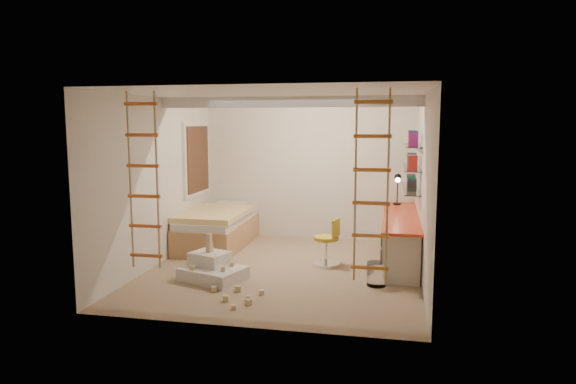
% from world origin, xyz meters
% --- Properties ---
extents(floor, '(4.50, 4.50, 0.00)m').
position_xyz_m(floor, '(0.00, 0.00, 0.00)').
color(floor, '#987F62').
rests_on(floor, ground).
extents(ceiling_beam, '(4.00, 0.18, 0.16)m').
position_xyz_m(ceiling_beam, '(0.00, 0.30, 2.52)').
color(ceiling_beam, white).
rests_on(ceiling_beam, ceiling).
extents(window_frame, '(0.06, 1.15, 1.35)m').
position_xyz_m(window_frame, '(-1.97, 1.50, 1.55)').
color(window_frame, white).
rests_on(window_frame, wall_left).
extents(window_blind, '(0.02, 1.00, 1.20)m').
position_xyz_m(window_blind, '(-1.93, 1.50, 1.55)').
color(window_blind, '#4C2D1E').
rests_on(window_blind, window_frame).
extents(rope_ladder_left, '(0.41, 0.04, 2.13)m').
position_xyz_m(rope_ladder_left, '(-1.35, -1.75, 1.52)').
color(rope_ladder_left, '#E55C27').
rests_on(rope_ladder_left, ceiling).
extents(rope_ladder_right, '(0.41, 0.04, 2.13)m').
position_xyz_m(rope_ladder_right, '(1.35, -1.75, 1.52)').
color(rope_ladder_right, '#C17921').
rests_on(rope_ladder_right, ceiling).
extents(waste_bin, '(0.26, 0.26, 0.33)m').
position_xyz_m(waste_bin, '(1.40, -0.50, 0.16)').
color(waste_bin, white).
rests_on(waste_bin, floor).
extents(desk, '(0.56, 2.80, 0.75)m').
position_xyz_m(desk, '(1.72, 0.86, 0.40)').
color(desk, red).
rests_on(desk, floor).
extents(shelves, '(0.25, 1.80, 0.71)m').
position_xyz_m(shelves, '(1.87, 1.13, 1.50)').
color(shelves, white).
rests_on(shelves, wall_right).
extents(bed, '(1.02, 2.00, 0.69)m').
position_xyz_m(bed, '(-1.48, 1.23, 0.33)').
color(bed, '#AD7F51').
rests_on(bed, floor).
extents(task_lamp, '(0.14, 0.36, 0.57)m').
position_xyz_m(task_lamp, '(1.67, 1.82, 1.14)').
color(task_lamp, black).
rests_on(task_lamp, desk).
extents(swivel_chair, '(0.53, 0.53, 0.75)m').
position_xyz_m(swivel_chair, '(0.61, 0.36, 0.28)').
color(swivel_chair, gold).
rests_on(swivel_chair, floor).
extents(play_platform, '(0.99, 0.87, 0.37)m').
position_xyz_m(play_platform, '(-0.90, -0.66, 0.14)').
color(play_platform, silver).
rests_on(play_platform, floor).
extents(toy_blocks, '(1.13, 1.27, 0.64)m').
position_xyz_m(toy_blocks, '(-0.57, -1.05, 0.19)').
color(toy_blocks, '#CCB284').
rests_on(toy_blocks, floor).
extents(books, '(0.14, 0.64, 0.92)m').
position_xyz_m(books, '(1.87, 1.13, 1.64)').
color(books, '#262626').
rests_on(books, shelves).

